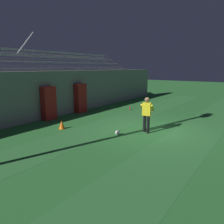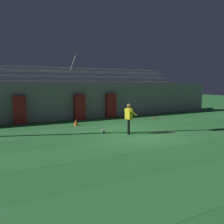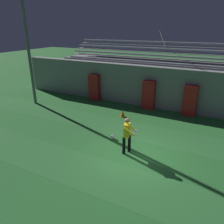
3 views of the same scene
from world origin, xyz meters
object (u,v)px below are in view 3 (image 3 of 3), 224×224
object	(u,v)px
padding_pillar_far_left	(94,88)
soccer_ball	(113,137)
padding_pillar_gate_left	(149,95)
padding_pillar_gate_right	(190,101)
goalkeeper	(127,133)
traffic_cone	(123,114)
floodlight_pole	(24,17)

from	to	relation	value
padding_pillar_far_left	soccer_ball	size ratio (longest dim) A/B	8.77
padding_pillar_gate_left	padding_pillar_gate_right	world-z (taller)	same
padding_pillar_far_left	goalkeeper	size ratio (longest dim) A/B	1.16
padding_pillar_gate_left	padding_pillar_gate_right	size ratio (longest dim) A/B	1.00
padding_pillar_gate_left	traffic_cone	bearing A→B (deg)	-114.04
goalkeeper	padding_pillar_far_left	bearing A→B (deg)	131.98
padding_pillar_far_left	floodlight_pole	bearing A→B (deg)	-142.96
padding_pillar_gate_left	padding_pillar_far_left	world-z (taller)	same
padding_pillar_gate_left	padding_pillar_far_left	xyz separation A→B (m)	(-4.26, 0.00, 0.00)
floodlight_pole	soccer_ball	distance (m)	9.76
padding_pillar_gate_left	floodlight_pole	xyz separation A→B (m)	(-7.75, -2.63, 4.86)
goalkeeper	floodlight_pole	bearing A→B (deg)	159.98
padding_pillar_far_left	padding_pillar_gate_left	bearing A→B (deg)	0.00
padding_pillar_gate_left	soccer_ball	size ratio (longest dim) A/B	8.77
padding_pillar_far_left	goalkeeper	distance (m)	7.81
padding_pillar_gate_right	padding_pillar_far_left	distance (m)	6.92
padding_pillar_gate_right	goalkeeper	xyz separation A→B (m)	(-1.70, -5.81, -0.01)
padding_pillar_gate_left	goalkeeper	xyz separation A→B (m)	(0.96, -5.81, -0.01)
goalkeeper	padding_pillar_gate_right	bearing A→B (deg)	73.69
padding_pillar_gate_left	floodlight_pole	world-z (taller)	floodlight_pole
soccer_ball	floodlight_pole	bearing A→B (deg)	162.95
padding_pillar_far_left	traffic_cone	xyz separation A→B (m)	(3.32, -2.10, -0.76)
padding_pillar_gate_right	floodlight_pole	bearing A→B (deg)	-165.81
padding_pillar_gate_right	goalkeeper	distance (m)	6.05
padding_pillar_gate_left	soccer_ball	xyz separation A→B (m)	(-0.19, -4.95, -0.86)
soccer_ball	padding_pillar_far_left	bearing A→B (deg)	129.45
padding_pillar_gate_right	padding_pillar_gate_left	bearing A→B (deg)	180.00
traffic_cone	soccer_ball	bearing A→B (deg)	-75.27
goalkeeper	padding_pillar_gate_left	bearing A→B (deg)	99.42
padding_pillar_gate_right	traffic_cone	world-z (taller)	padding_pillar_gate_right
padding_pillar_gate_right	padding_pillar_far_left	size ratio (longest dim) A/B	1.00
floodlight_pole	goalkeeper	distance (m)	10.47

